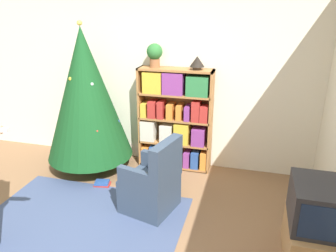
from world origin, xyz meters
The scene contains 11 objects.
wall_back centered at (0.00, 2.24, 1.30)m, with size 8.00×0.10×2.60m.
area_rug centered at (-0.44, 0.33, 0.00)m, with size 2.27×1.76×0.01m.
bookshelf centered at (0.25, 2.03, 0.75)m, with size 1.06×0.27×1.50m.
tv_stand centered at (1.97, 0.44, 0.22)m, with size 0.47×0.72×0.44m.
television centered at (1.97, 0.44, 0.64)m, with size 0.48×0.57×0.41m.
game_remote centered at (1.83, 0.23, 0.45)m, with size 0.04×0.12×0.02m.
christmas_tree centered at (-0.95, 1.67, 1.14)m, with size 1.23×1.23×2.13m.
armchair centered at (0.26, 0.88, 0.32)m, with size 0.69×0.68×0.92m.
potted_plant centered at (-0.05, 2.04, 1.69)m, with size 0.22×0.22×0.33m.
table_lamp centered at (0.55, 2.04, 1.60)m, with size 0.20×0.20×0.18m.
book_pile_near_tree centered at (-0.57, 1.22, 0.03)m, with size 0.23×0.19×0.06m.
Camera 1 is at (1.32, -2.32, 2.34)m, focal length 35.00 mm.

